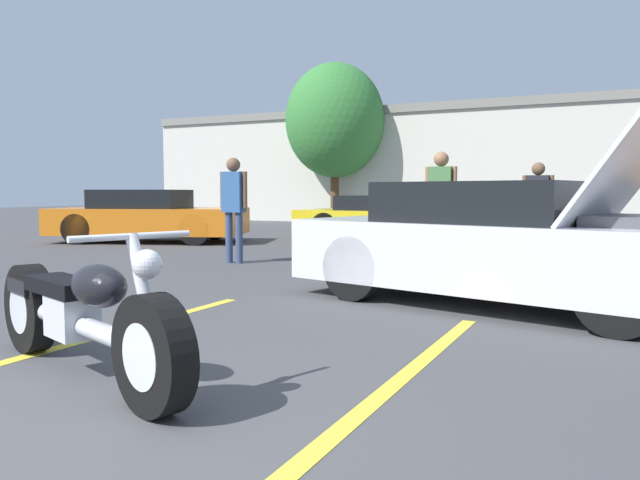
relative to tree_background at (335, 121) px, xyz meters
name	(u,v)px	position (x,y,z in m)	size (l,w,h in m)	color
parking_stripe_foreground	(19,358)	(6.02, -18.63, -3.86)	(0.12, 5.37, 0.01)	yellow
parking_stripe_middle	(358,415)	(8.62, -18.63, -3.86)	(0.12, 5.37, 0.01)	yellow
far_building	(547,160)	(7.34, 2.55, -1.53)	(32.00, 4.20, 4.40)	beige
tree_background	(335,121)	(0.00, 0.00, 0.00)	(3.73, 3.73, 6.02)	brown
motorcycle	(81,316)	(6.77, -18.77, -3.47)	(2.38, 1.09, 0.96)	black
show_car_hood_open	(505,244)	(8.76, -14.93, -3.22)	(4.68, 2.89, 2.13)	silver
parked_car_left_row	(148,217)	(-0.27, -10.11, -3.27)	(4.81, 3.28, 1.24)	orange
parked_car_mid_row	(391,219)	(4.88, -7.44, -3.32)	(4.62, 1.81, 1.10)	yellow
spectator_near_motorcycle	(234,200)	(4.05, -12.93, -2.82)	(0.52, 0.23, 1.75)	#38476B
spectator_by_show_car	(538,202)	(8.54, -10.33, -2.86)	(0.52, 0.22, 1.69)	gray
spectator_midground	(441,197)	(7.21, -11.72, -2.76)	(0.52, 0.24, 1.83)	brown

